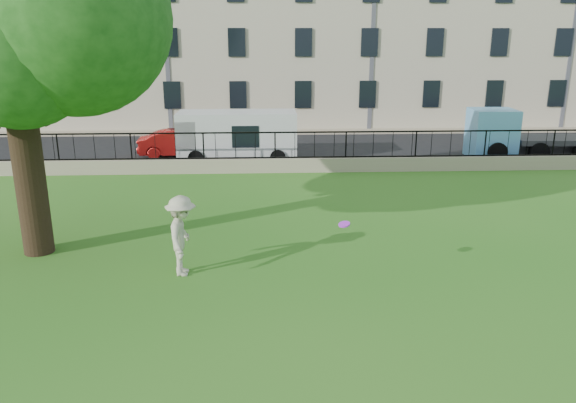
{
  "coord_description": "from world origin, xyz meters",
  "views": [
    {
      "loc": [
        -0.55,
        -11.28,
        5.61
      ],
      "look_at": [
        0.15,
        3.5,
        1.21
      ],
      "focal_mm": 35.0,
      "sensor_mm": 36.0,
      "label": 1
    }
  ],
  "objects_px": {
    "red_sedan": "(179,143)",
    "blue_truck": "(528,134)",
    "man": "(182,236)",
    "white_van": "(237,136)",
    "frisbee": "(344,224)"
  },
  "relations": [
    {
      "from": "white_van",
      "to": "blue_truck",
      "type": "xyz_separation_m",
      "value": [
        13.68,
        0.0,
        0.02
      ]
    },
    {
      "from": "man",
      "to": "blue_truck",
      "type": "relative_size",
      "value": 0.36
    },
    {
      "from": "red_sedan",
      "to": "blue_truck",
      "type": "height_order",
      "value": "blue_truck"
    },
    {
      "from": "red_sedan",
      "to": "blue_truck",
      "type": "distance_m",
      "value": 16.54
    },
    {
      "from": "man",
      "to": "red_sedan",
      "type": "distance_m",
      "value": 14.07
    },
    {
      "from": "frisbee",
      "to": "blue_truck",
      "type": "relative_size",
      "value": 0.05
    },
    {
      "from": "white_van",
      "to": "blue_truck",
      "type": "height_order",
      "value": "blue_truck"
    },
    {
      "from": "man",
      "to": "red_sedan",
      "type": "height_order",
      "value": "man"
    },
    {
      "from": "man",
      "to": "blue_truck",
      "type": "distance_m",
      "value": 19.42
    },
    {
      "from": "blue_truck",
      "to": "man",
      "type": "bearing_deg",
      "value": -135.92
    },
    {
      "from": "man",
      "to": "white_van",
      "type": "bearing_deg",
      "value": -3.36
    },
    {
      "from": "man",
      "to": "blue_truck",
      "type": "xyz_separation_m",
      "value": [
        14.5,
        12.92,
        0.16
      ]
    },
    {
      "from": "white_van",
      "to": "frisbee",
      "type": "bearing_deg",
      "value": -77.68
    },
    {
      "from": "white_van",
      "to": "red_sedan",
      "type": "bearing_deg",
      "value": 160.5
    },
    {
      "from": "frisbee",
      "to": "red_sedan",
      "type": "xyz_separation_m",
      "value": [
        -5.8,
        14.65,
        -0.84
      ]
    }
  ]
}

